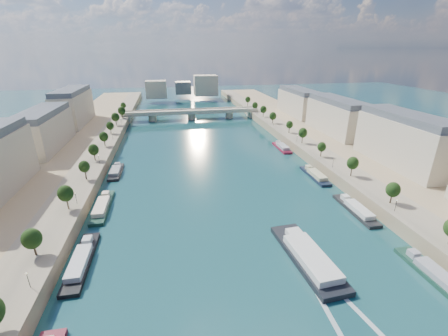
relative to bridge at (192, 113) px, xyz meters
name	(u,v)px	position (x,y,z in m)	size (l,w,h in m)	color
ground	(213,173)	(0.00, -118.96, -5.08)	(700.00, 700.00, 0.00)	#0D3A3D
quay_left	(48,180)	(-72.00, -118.96, -2.58)	(44.00, 520.00, 5.00)	#9E8460
quay_right	(352,159)	(72.00, -118.96, -2.58)	(44.00, 520.00, 5.00)	#9E8460
pave_left	(84,172)	(-57.00, -118.96, -0.03)	(14.00, 520.00, 0.10)	gray
pave_right	(325,156)	(57.00, -118.96, -0.03)	(14.00, 520.00, 0.10)	gray
trees_left	(88,159)	(-55.00, -116.96, 5.39)	(4.80, 268.80, 8.26)	#382B1E
trees_right	(314,140)	(55.00, -108.96, 5.39)	(4.80, 268.80, 8.26)	#382B1E
lamps_left	(89,174)	(-52.50, -128.96, 2.70)	(0.36, 200.36, 4.28)	black
lamps_right	(313,148)	(52.50, -113.96, 2.70)	(0.36, 200.36, 4.28)	black
buildings_left	(19,143)	(-85.00, -106.96, 11.37)	(16.00, 226.00, 23.20)	#C5B598
buildings_right	(365,126)	(85.00, -106.96, 11.37)	(16.00, 226.00, 23.20)	#C5B598
skyline	(186,87)	(3.19, 100.56, 9.57)	(79.00, 42.00, 22.00)	#C5B598
bridge	(192,113)	(0.00, 0.00, 0.00)	(112.00, 12.00, 8.15)	#C1B79E
tour_barge	(308,257)	(16.43, -186.01, -3.86)	(10.96, 31.44, 4.19)	black
wake	(339,307)	(16.43, -202.53, -5.06)	(10.75, 26.03, 0.04)	silver
moored_barges_left	(80,265)	(-45.50, -177.32, -4.24)	(5.00, 150.29, 3.60)	#1B203C
moored_barges_right	(354,208)	(45.50, -163.19, -4.24)	(5.00, 160.72, 3.60)	black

